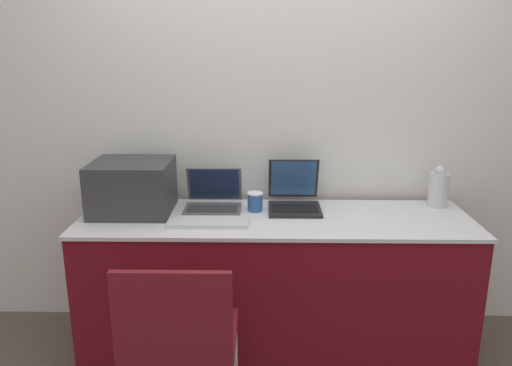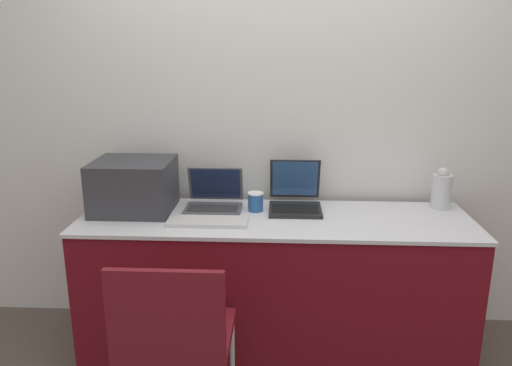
# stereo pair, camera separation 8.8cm
# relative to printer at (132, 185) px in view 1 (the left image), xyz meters

# --- Properties ---
(wall_back) EXTENTS (8.00, 0.05, 2.60)m
(wall_back) POSITION_rel_printer_xyz_m (0.78, 0.31, 0.35)
(wall_back) COLOR silver
(wall_back) RESTS_ON ground_plane
(table) EXTENTS (2.09, 0.62, 0.79)m
(table) POSITION_rel_printer_xyz_m (0.78, -0.08, -0.55)
(table) COLOR maroon
(table) RESTS_ON ground_plane
(printer) EXTENTS (0.42, 0.38, 0.28)m
(printer) POSITION_rel_printer_xyz_m (0.00, 0.00, 0.00)
(printer) COLOR #333338
(printer) RESTS_ON table
(laptop_left) EXTENTS (0.31, 0.28, 0.22)m
(laptop_left) POSITION_rel_printer_xyz_m (0.43, 0.06, -0.10)
(laptop_left) COLOR #4C4C51
(laptop_left) RESTS_ON table
(laptop_right) EXTENTS (0.29, 0.35, 0.26)m
(laptop_right) POSITION_rel_printer_xyz_m (0.89, 0.09, -0.10)
(laptop_right) COLOR black
(laptop_right) RESTS_ON table
(external_keyboard) EXTENTS (0.41, 0.15, 0.02)m
(external_keyboard) POSITION_rel_printer_xyz_m (0.43, -0.19, -0.14)
(external_keyboard) COLOR silver
(external_keyboard) RESTS_ON table
(coffee_cup) EXTENTS (0.09, 0.09, 0.10)m
(coffee_cup) POSITION_rel_printer_xyz_m (0.67, 0.02, -0.10)
(coffee_cup) COLOR #285699
(coffee_cup) RESTS_ON table
(metal_pitcher) EXTENTS (0.11, 0.11, 0.24)m
(metal_pitcher) POSITION_rel_printer_xyz_m (1.71, 0.12, -0.05)
(metal_pitcher) COLOR silver
(metal_pitcher) RESTS_ON table
(chair) EXTENTS (0.47, 0.44, 0.85)m
(chair) POSITION_rel_printer_xyz_m (0.36, -0.74, -0.44)
(chair) COLOR maroon
(chair) RESTS_ON ground_plane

